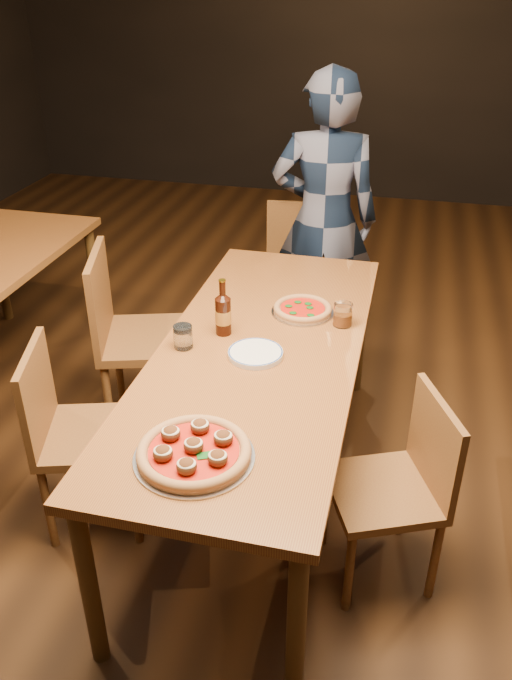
% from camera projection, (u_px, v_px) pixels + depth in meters
% --- Properties ---
extents(ground, '(9.00, 9.00, 0.00)m').
position_uv_depth(ground, '(259.00, 490.00, 3.04)').
color(ground, black).
extents(room_shell, '(9.00, 9.00, 9.00)m').
position_uv_depth(room_shell, '(260.00, 51.00, 2.11)').
color(room_shell, black).
rests_on(room_shell, ground).
extents(table_main, '(0.80, 2.00, 0.75)m').
position_uv_depth(table_main, '(259.00, 364.00, 2.70)').
color(table_main, brown).
rests_on(table_main, ground).
extents(chair_main_nw, '(0.50, 0.50, 0.87)m').
position_uv_depth(chair_main_nw, '(91.00, 434.00, 2.70)').
color(chair_main_nw, brown).
rests_on(chair_main_nw, ground).
extents(chair_main_sw, '(0.57, 0.57, 0.98)m').
position_uv_depth(chair_main_sw, '(148.00, 337.00, 3.27)').
color(chair_main_sw, brown).
rests_on(chair_main_sw, ground).
extents(chair_main_e, '(0.50, 0.50, 0.82)m').
position_uv_depth(chair_main_e, '(383.00, 490.00, 2.44)').
color(chair_main_e, brown).
rests_on(chair_main_e, ground).
extents(chair_end, '(0.49, 0.49, 0.93)m').
position_uv_depth(chair_end, '(300.00, 282.00, 3.89)').
color(chair_end, brown).
rests_on(chair_end, ground).
extents(pizza_meatball, '(0.38, 0.38, 0.07)m').
position_uv_depth(pizza_meatball, '(194.00, 451.00, 2.07)').
color(pizza_meatball, '#B7B7BF').
rests_on(pizza_meatball, table_main).
extents(pizza_margherita, '(0.28, 0.28, 0.04)m').
position_uv_depth(pizza_margherita, '(303.00, 309.00, 2.93)').
color(pizza_margherita, '#B7B7BF').
rests_on(pizza_margherita, table_main).
extents(plate_stack, '(0.22, 0.22, 0.02)m').
position_uv_depth(plate_stack, '(256.00, 354.00, 2.61)').
color(plate_stack, white).
rests_on(plate_stack, table_main).
extents(beer_bottle, '(0.07, 0.07, 0.24)m').
position_uv_depth(beer_bottle, '(223.00, 315.00, 2.73)').
color(beer_bottle, black).
rests_on(beer_bottle, table_main).
extents(water_glass, '(0.08, 0.08, 0.10)m').
position_uv_depth(water_glass, '(183.00, 337.00, 2.65)').
color(water_glass, white).
rests_on(water_glass, table_main).
extents(amber_glass, '(0.08, 0.08, 0.10)m').
position_uv_depth(amber_glass, '(343.00, 314.00, 2.81)').
color(amber_glass, '#944510').
rests_on(amber_glass, table_main).
extents(diner, '(0.65, 0.47, 1.66)m').
position_uv_depth(diner, '(324.00, 221.00, 3.74)').
color(diner, black).
rests_on(diner, ground).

